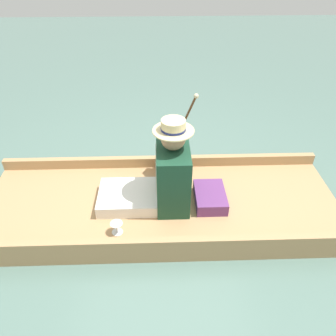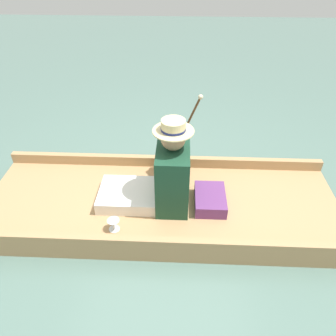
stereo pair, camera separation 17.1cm
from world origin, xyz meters
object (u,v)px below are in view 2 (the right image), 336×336
at_px(seated_person, 162,176).
at_px(teddy_bear, 169,158).
at_px(wine_glass, 114,223).
at_px(walking_cane, 185,129).

xyz_separation_m(seated_person, teddy_bear, (0.40, -0.04, -0.09)).
bearing_deg(wine_glass, walking_cane, -33.83).
bearing_deg(seated_person, teddy_bear, -10.49).
xyz_separation_m(teddy_bear, walking_cane, (0.06, -0.15, 0.29)).
bearing_deg(teddy_bear, wine_glass, 152.15).
xyz_separation_m(seated_person, wine_glass, (-0.36, 0.37, -0.20)).
relative_size(seated_person, wine_glass, 7.94).
bearing_deg(walking_cane, wine_glass, 146.17).
distance_m(seated_person, teddy_bear, 0.41).
bearing_deg(walking_cane, seated_person, 158.16).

